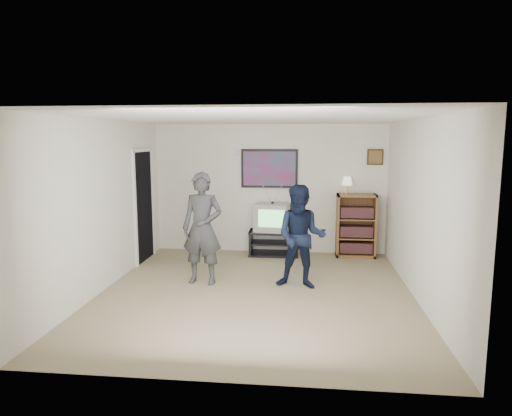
% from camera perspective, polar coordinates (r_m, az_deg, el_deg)
% --- Properties ---
extents(room_shell, '(4.51, 5.00, 2.51)m').
position_cam_1_polar(room_shell, '(6.79, 0.29, 0.44)').
color(room_shell, '#746349').
rests_on(room_shell, ground).
extents(media_stand, '(0.95, 0.54, 0.47)m').
position_cam_1_polar(media_stand, '(8.82, 2.23, -4.37)').
color(media_stand, black).
rests_on(media_stand, room_shell).
extents(crt_television, '(0.69, 0.61, 0.53)m').
position_cam_1_polar(crt_television, '(8.72, 2.05, -1.16)').
color(crt_television, '#9C9D98').
rests_on(crt_television, media_stand).
extents(bookshelf, '(0.73, 0.42, 1.19)m').
position_cam_1_polar(bookshelf, '(8.83, 12.37, -2.15)').
color(bookshelf, brown).
rests_on(bookshelf, room_shell).
extents(table_lamp, '(0.20, 0.20, 0.32)m').
position_cam_1_polar(table_lamp, '(8.71, 11.31, 2.79)').
color(table_lamp, beige).
rests_on(table_lamp, bookshelf).
extents(person_tall, '(0.67, 0.48, 1.73)m').
position_cam_1_polar(person_tall, '(7.03, -6.73, -2.54)').
color(person_tall, '#343437').
rests_on(person_tall, room_shell).
extents(person_short, '(0.83, 0.68, 1.55)m').
position_cam_1_polar(person_short, '(6.82, 5.65, -3.61)').
color(person_short, black).
rests_on(person_short, room_shell).
extents(controller_left, '(0.05, 0.11, 0.03)m').
position_cam_1_polar(controller_left, '(7.22, -6.55, 0.87)').
color(controller_left, white).
rests_on(controller_left, person_tall).
extents(controller_right, '(0.08, 0.13, 0.04)m').
position_cam_1_polar(controller_right, '(7.02, 5.62, -1.35)').
color(controller_right, white).
rests_on(controller_right, person_short).
extents(poster, '(1.10, 0.03, 0.75)m').
position_cam_1_polar(poster, '(8.86, 1.68, 4.95)').
color(poster, black).
rests_on(poster, room_shell).
extents(air_vent, '(0.28, 0.02, 0.14)m').
position_cam_1_polar(air_vent, '(8.91, -1.86, 6.90)').
color(air_vent, white).
rests_on(air_vent, room_shell).
extents(small_picture, '(0.30, 0.03, 0.30)m').
position_cam_1_polar(small_picture, '(8.93, 14.67, 6.18)').
color(small_picture, black).
rests_on(small_picture, room_shell).
extents(doorway, '(0.03, 0.85, 2.00)m').
position_cam_1_polar(doorway, '(8.55, -13.91, 0.18)').
color(doorway, black).
rests_on(doorway, room_shell).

